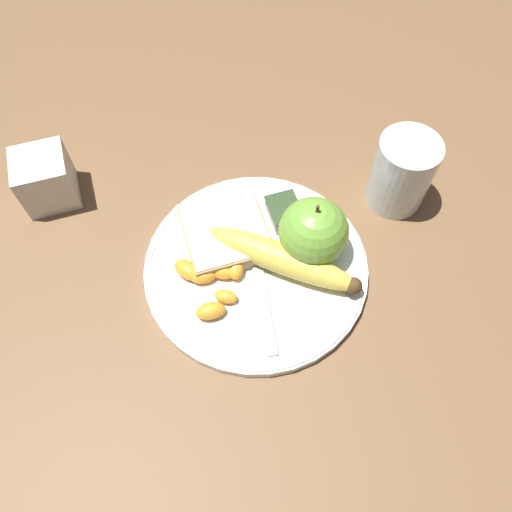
{
  "coord_description": "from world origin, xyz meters",
  "views": [
    {
      "loc": [
        0.26,
        -0.08,
        0.51
      ],
      "look_at": [
        0.0,
        0.0,
        0.03
      ],
      "focal_mm": 35.0,
      "sensor_mm": 36.0,
      "label": 1
    }
  ],
  "objects_px": {
    "bread_slice": "(225,232)",
    "jam_packet": "(284,212)",
    "apple": "(312,229)",
    "fork": "(257,263)",
    "plate": "(256,266)",
    "condiment_caddy": "(46,179)",
    "juice_glass": "(401,174)",
    "banana": "(283,259)"
  },
  "relations": [
    {
      "from": "bread_slice",
      "to": "fork",
      "type": "height_order",
      "value": "bread_slice"
    },
    {
      "from": "apple",
      "to": "jam_packet",
      "type": "relative_size",
      "value": 1.95
    },
    {
      "from": "banana",
      "to": "fork",
      "type": "relative_size",
      "value": 0.85
    },
    {
      "from": "plate",
      "to": "bread_slice",
      "type": "relative_size",
      "value": 2.61
    },
    {
      "from": "juice_glass",
      "to": "apple",
      "type": "distance_m",
      "value": 0.14
    },
    {
      "from": "fork",
      "to": "jam_packet",
      "type": "xyz_separation_m",
      "value": [
        -0.05,
        0.05,
        0.01
      ]
    },
    {
      "from": "fork",
      "to": "jam_packet",
      "type": "height_order",
      "value": "jam_packet"
    },
    {
      "from": "plate",
      "to": "apple",
      "type": "xyz_separation_m",
      "value": [
        -0.0,
        0.07,
        0.04
      ]
    },
    {
      "from": "apple",
      "to": "condiment_caddy",
      "type": "xyz_separation_m",
      "value": [
        -0.18,
        -0.28,
        -0.02
      ]
    },
    {
      "from": "juice_glass",
      "to": "banana",
      "type": "relative_size",
      "value": 0.59
    },
    {
      "from": "banana",
      "to": "bread_slice",
      "type": "distance_m",
      "value": 0.08
    },
    {
      "from": "condiment_caddy",
      "to": "banana",
      "type": "bearing_deg",
      "value": 51.4
    },
    {
      "from": "banana",
      "to": "jam_packet",
      "type": "relative_size",
      "value": 3.58
    },
    {
      "from": "bread_slice",
      "to": "condiment_caddy",
      "type": "bearing_deg",
      "value": -125.36
    },
    {
      "from": "apple",
      "to": "condiment_caddy",
      "type": "relative_size",
      "value": 1.31
    },
    {
      "from": "fork",
      "to": "condiment_caddy",
      "type": "relative_size",
      "value": 2.83
    },
    {
      "from": "bread_slice",
      "to": "jam_packet",
      "type": "bearing_deg",
      "value": 95.25
    },
    {
      "from": "juice_glass",
      "to": "banana",
      "type": "bearing_deg",
      "value": -70.45
    },
    {
      "from": "fork",
      "to": "plate",
      "type": "bearing_deg",
      "value": 137.63
    },
    {
      "from": "banana",
      "to": "jam_packet",
      "type": "bearing_deg",
      "value": 159.66
    },
    {
      "from": "plate",
      "to": "fork",
      "type": "xyz_separation_m",
      "value": [
        -0.0,
        0.0,
        0.01
      ]
    },
    {
      "from": "condiment_caddy",
      "to": "juice_glass",
      "type": "bearing_deg",
      "value": 72.21
    },
    {
      "from": "bread_slice",
      "to": "condiment_caddy",
      "type": "height_order",
      "value": "condiment_caddy"
    },
    {
      "from": "juice_glass",
      "to": "fork",
      "type": "distance_m",
      "value": 0.2
    },
    {
      "from": "apple",
      "to": "bread_slice",
      "type": "relative_size",
      "value": 0.88
    },
    {
      "from": "juice_glass",
      "to": "jam_packet",
      "type": "bearing_deg",
      "value": -91.58
    },
    {
      "from": "plate",
      "to": "condiment_caddy",
      "type": "bearing_deg",
      "value": -130.37
    },
    {
      "from": "bread_slice",
      "to": "fork",
      "type": "relative_size",
      "value": 0.52
    },
    {
      "from": "apple",
      "to": "bread_slice",
      "type": "distance_m",
      "value": 0.1
    },
    {
      "from": "jam_packet",
      "to": "condiment_caddy",
      "type": "bearing_deg",
      "value": -115.77
    },
    {
      "from": "plate",
      "to": "condiment_caddy",
      "type": "relative_size",
      "value": 3.86
    },
    {
      "from": "juice_glass",
      "to": "bread_slice",
      "type": "xyz_separation_m",
      "value": [
        0.0,
        -0.22,
        -0.02
      ]
    },
    {
      "from": "juice_glass",
      "to": "bread_slice",
      "type": "bearing_deg",
      "value": -89.26
    },
    {
      "from": "bread_slice",
      "to": "fork",
      "type": "distance_m",
      "value": 0.05
    },
    {
      "from": "apple",
      "to": "fork",
      "type": "bearing_deg",
      "value": -87.84
    },
    {
      "from": "juice_glass",
      "to": "condiment_caddy",
      "type": "xyz_separation_m",
      "value": [
        -0.13,
        -0.41,
        -0.01
      ]
    },
    {
      "from": "fork",
      "to": "jam_packet",
      "type": "relative_size",
      "value": 4.22
    },
    {
      "from": "fork",
      "to": "jam_packet",
      "type": "distance_m",
      "value": 0.07
    },
    {
      "from": "bread_slice",
      "to": "jam_packet",
      "type": "relative_size",
      "value": 2.2
    },
    {
      "from": "plate",
      "to": "apple",
      "type": "height_order",
      "value": "apple"
    },
    {
      "from": "bread_slice",
      "to": "juice_glass",
      "type": "bearing_deg",
      "value": 90.74
    },
    {
      "from": "banana",
      "to": "fork",
      "type": "bearing_deg",
      "value": -114.02
    }
  ]
}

